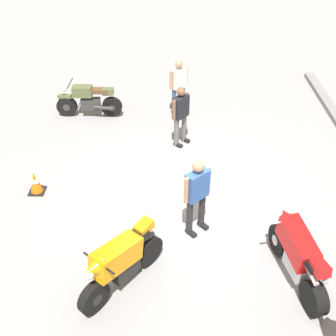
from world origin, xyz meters
TOP-DOWN VIEW (x-y plane):
  - ground_plane at (0.00, 0.00)m, footprint 40.00×40.00m
  - motorcycle_orange_sportbike at (2.25, -1.11)m, footprint 1.66×1.35m
  - motorcycle_olive_vintage at (-3.97, -2.74)m, footprint 0.70×1.95m
  - motorcycle_red_sportbike at (2.05, 1.95)m, footprint 1.94×0.79m
  - person_in_blue_shirt at (0.83, 0.23)m, footprint 0.54×0.57m
  - person_in_white_shirt at (-4.25, -0.10)m, footprint 0.50×0.57m
  - person_in_black_shirt at (-2.47, -0.05)m, footprint 0.56×0.52m
  - traffic_cone at (-0.33, -3.37)m, footprint 0.36×0.36m

SIDE VIEW (x-z plane):
  - ground_plane at x=0.00m, z-range 0.00..0.00m
  - traffic_cone at x=-0.33m, z-range 0.00..0.53m
  - motorcycle_olive_vintage at x=-3.97m, z-range -0.05..1.02m
  - motorcycle_orange_sportbike at x=2.25m, z-range 0.02..1.17m
  - motorcycle_red_sportbike at x=2.05m, z-range 0.02..1.17m
  - person_in_white_shirt at x=-4.25m, z-range 0.11..1.74m
  - person_in_black_shirt at x=-2.47m, z-range 0.11..1.74m
  - person_in_blue_shirt at x=0.83m, z-range 0.13..1.84m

